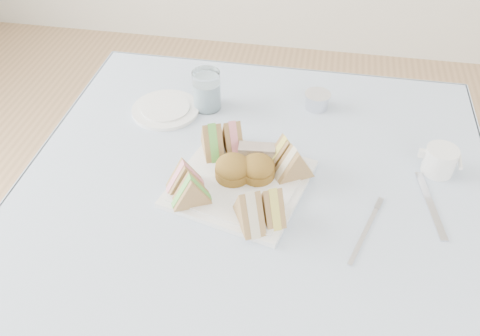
% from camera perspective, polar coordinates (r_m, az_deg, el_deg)
% --- Properties ---
extents(table, '(0.90, 0.90, 0.74)m').
position_cam_1_polar(table, '(1.38, 1.21, -13.70)').
color(table, brown).
rests_on(table, floor).
extents(tablecloth, '(1.02, 1.02, 0.01)m').
position_cam_1_polar(tablecloth, '(1.09, 1.49, -2.57)').
color(tablecloth, silver).
rests_on(tablecloth, table).
extents(serving_plate, '(0.32, 0.32, 0.01)m').
position_cam_1_polar(serving_plate, '(1.09, 0.00, -1.72)').
color(serving_plate, white).
rests_on(serving_plate, tablecloth).
extents(sandwich_fl_a, '(0.09, 0.07, 0.07)m').
position_cam_1_polar(sandwich_fl_a, '(1.06, -6.24, -0.76)').
color(sandwich_fl_a, '#9F8656').
rests_on(sandwich_fl_a, serving_plate).
extents(sandwich_fl_b, '(0.09, 0.07, 0.07)m').
position_cam_1_polar(sandwich_fl_b, '(1.02, -5.51, -2.41)').
color(sandwich_fl_b, '#9F8656').
rests_on(sandwich_fl_b, serving_plate).
extents(sandwich_fr_a, '(0.07, 0.09, 0.07)m').
position_cam_1_polar(sandwich_fr_a, '(0.99, 3.60, -3.85)').
color(sandwich_fr_a, '#9F8656').
rests_on(sandwich_fr_a, serving_plate).
extents(sandwich_fr_b, '(0.08, 0.10, 0.08)m').
position_cam_1_polar(sandwich_fr_b, '(0.98, 1.06, -4.40)').
color(sandwich_fr_b, '#9F8656').
rests_on(sandwich_fr_b, serving_plate).
extents(sandwich_bl_a, '(0.07, 0.10, 0.08)m').
position_cam_1_polar(sandwich_bl_a, '(1.14, -3.14, 3.38)').
color(sandwich_bl_a, '#9F8656').
rests_on(sandwich_bl_a, serving_plate).
extents(sandwich_bl_b, '(0.07, 0.09, 0.07)m').
position_cam_1_polar(sandwich_bl_b, '(1.15, -0.90, 3.79)').
color(sandwich_bl_b, '#9F8656').
rests_on(sandwich_bl_b, serving_plate).
extents(sandwich_br_a, '(0.10, 0.08, 0.08)m').
position_cam_1_polar(sandwich_br_a, '(1.08, 6.10, 0.66)').
color(sandwich_br_a, '#9F8656').
rests_on(sandwich_br_a, serving_plate).
extents(sandwich_br_b, '(0.09, 0.07, 0.07)m').
position_cam_1_polar(sandwich_br_b, '(1.11, 5.05, 2.04)').
color(sandwich_br_b, '#9F8656').
rests_on(sandwich_br_b, serving_plate).
extents(scone_left, '(0.09, 0.09, 0.05)m').
position_cam_1_polar(scone_left, '(1.08, -0.81, -0.04)').
color(scone_left, brown).
rests_on(scone_left, serving_plate).
extents(scone_right, '(0.08, 0.08, 0.05)m').
position_cam_1_polar(scone_right, '(1.08, 1.99, -0.02)').
color(scone_right, brown).
rests_on(scone_right, serving_plate).
extents(pastry_slice, '(0.08, 0.04, 0.04)m').
position_cam_1_polar(pastry_slice, '(1.13, 1.90, 1.71)').
color(pastry_slice, beige).
rests_on(pastry_slice, serving_plate).
extents(side_plate, '(0.22, 0.22, 0.01)m').
position_cam_1_polar(side_plate, '(1.32, -8.34, 6.51)').
color(side_plate, white).
rests_on(side_plate, tablecloth).
extents(water_glass, '(0.09, 0.09, 0.10)m').
position_cam_1_polar(water_glass, '(1.29, -3.76, 8.71)').
color(water_glass, white).
rests_on(water_glass, tablecloth).
extents(tea_strainer, '(0.09, 0.09, 0.04)m').
position_cam_1_polar(tea_strainer, '(1.32, 8.66, 7.41)').
color(tea_strainer, silver).
rests_on(tea_strainer, tablecloth).
extents(knife, '(0.05, 0.19, 0.00)m').
position_cam_1_polar(knife, '(1.12, 20.59, -3.87)').
color(knife, silver).
rests_on(knife, tablecloth).
extents(fork, '(0.06, 0.16, 0.00)m').
position_cam_1_polar(fork, '(1.02, 13.70, -7.39)').
color(fork, silver).
rests_on(fork, tablecloth).
extents(creamer_jug, '(0.07, 0.07, 0.06)m').
position_cam_1_polar(creamer_jug, '(1.19, 21.53, 0.78)').
color(creamer_jug, white).
rests_on(creamer_jug, tablecloth).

